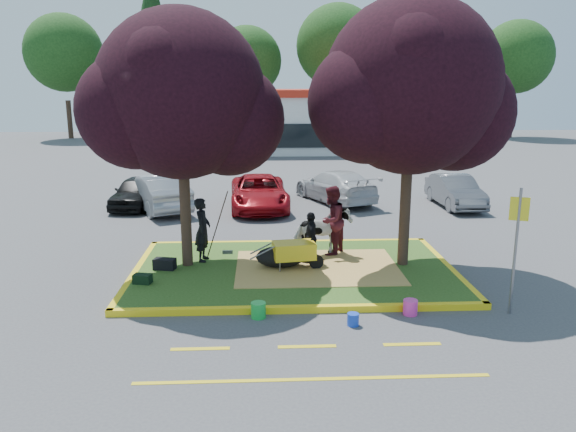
{
  "coord_description": "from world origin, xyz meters",
  "views": [
    {
      "loc": [
        -0.82,
        -13.87,
        4.82
      ],
      "look_at": [
        -0.14,
        0.5,
        1.42
      ],
      "focal_mm": 35.0,
      "sensor_mm": 36.0,
      "label": 1
    }
  ],
  "objects_px": {
    "wheelbarrow": "(294,251)",
    "calf": "(280,257)",
    "cow": "(322,232)",
    "sign_post": "(517,237)",
    "bucket_green": "(258,310)",
    "car_silver": "(159,192)",
    "bucket_pink": "(410,307)",
    "handler": "(203,230)",
    "bucket_blue": "(353,319)",
    "car_black": "(137,192)"
  },
  "relations": [
    {
      "from": "bucket_green",
      "to": "car_black",
      "type": "distance_m",
      "value": 12.19
    },
    {
      "from": "car_black",
      "to": "car_silver",
      "type": "xyz_separation_m",
      "value": [
        0.97,
        -0.57,
        0.11
      ]
    },
    {
      "from": "handler",
      "to": "car_silver",
      "type": "xyz_separation_m",
      "value": [
        -2.42,
        7.03,
        -0.29
      ]
    },
    {
      "from": "cow",
      "to": "sign_post",
      "type": "height_order",
      "value": "sign_post"
    },
    {
      "from": "bucket_green",
      "to": "bucket_blue",
      "type": "relative_size",
      "value": 1.3
    },
    {
      "from": "calf",
      "to": "car_silver",
      "type": "xyz_separation_m",
      "value": [
        -4.48,
        7.7,
        0.29
      ]
    },
    {
      "from": "car_black",
      "to": "car_silver",
      "type": "height_order",
      "value": "car_silver"
    },
    {
      "from": "bucket_blue",
      "to": "cow",
      "type": "bearing_deg",
      "value": 92.66
    },
    {
      "from": "bucket_pink",
      "to": "bucket_green",
      "type": "bearing_deg",
      "value": -179.86
    },
    {
      "from": "sign_post",
      "to": "car_silver",
      "type": "distance_m",
      "value": 14.16
    },
    {
      "from": "handler",
      "to": "bucket_pink",
      "type": "relative_size",
      "value": 5.22
    },
    {
      "from": "calf",
      "to": "handler",
      "type": "distance_m",
      "value": 2.24
    },
    {
      "from": "calf",
      "to": "wheelbarrow",
      "type": "distance_m",
      "value": 0.46
    },
    {
      "from": "wheelbarrow",
      "to": "car_silver",
      "type": "distance_m",
      "value": 9.26
    },
    {
      "from": "bucket_pink",
      "to": "bucket_blue",
      "type": "relative_size",
      "value": 1.27
    },
    {
      "from": "bucket_pink",
      "to": "bucket_blue",
      "type": "bearing_deg",
      "value": -159.39
    },
    {
      "from": "calf",
      "to": "wheelbarrow",
      "type": "relative_size",
      "value": 0.67
    },
    {
      "from": "handler",
      "to": "sign_post",
      "type": "xyz_separation_m",
      "value": [
        6.89,
        -3.59,
        0.7
      ]
    },
    {
      "from": "bucket_blue",
      "to": "bucket_pink",
      "type": "bearing_deg",
      "value": 20.61
    },
    {
      "from": "handler",
      "to": "car_black",
      "type": "distance_m",
      "value": 8.33
    },
    {
      "from": "handler",
      "to": "bucket_pink",
      "type": "xyz_separation_m",
      "value": [
        4.74,
        -3.55,
        -0.84
      ]
    },
    {
      "from": "cow",
      "to": "bucket_green",
      "type": "height_order",
      "value": "cow"
    },
    {
      "from": "bucket_green",
      "to": "car_black",
      "type": "bearing_deg",
      "value": 113.63
    },
    {
      "from": "sign_post",
      "to": "bucket_green",
      "type": "distance_m",
      "value": 5.62
    },
    {
      "from": "handler",
      "to": "wheelbarrow",
      "type": "xyz_separation_m",
      "value": [
        2.41,
        -0.86,
        -0.36
      ]
    },
    {
      "from": "handler",
      "to": "car_silver",
      "type": "distance_m",
      "value": 7.44
    },
    {
      "from": "bucket_pink",
      "to": "car_silver",
      "type": "distance_m",
      "value": 12.79
    },
    {
      "from": "calf",
      "to": "bucket_pink",
      "type": "distance_m",
      "value": 3.94
    },
    {
      "from": "car_silver",
      "to": "sign_post",
      "type": "bearing_deg",
      "value": 106.47
    },
    {
      "from": "cow",
      "to": "wheelbarrow",
      "type": "height_order",
      "value": "cow"
    },
    {
      "from": "calf",
      "to": "handler",
      "type": "relative_size",
      "value": 0.75
    },
    {
      "from": "handler",
      "to": "bucket_pink",
      "type": "bearing_deg",
      "value": -119.81
    },
    {
      "from": "bucket_pink",
      "to": "bucket_blue",
      "type": "xyz_separation_m",
      "value": [
        -1.31,
        -0.49,
        -0.03
      ]
    },
    {
      "from": "cow",
      "to": "bucket_blue",
      "type": "xyz_separation_m",
      "value": [
        0.2,
        -4.28,
        -0.7
      ]
    },
    {
      "from": "cow",
      "to": "wheelbarrow",
      "type": "bearing_deg",
      "value": 118.47
    },
    {
      "from": "bucket_green",
      "to": "bucket_blue",
      "type": "bearing_deg",
      "value": -14.1
    },
    {
      "from": "handler",
      "to": "sign_post",
      "type": "bearing_deg",
      "value": -110.47
    },
    {
      "from": "handler",
      "to": "bucket_green",
      "type": "bearing_deg",
      "value": -150.19
    },
    {
      "from": "sign_post",
      "to": "car_silver",
      "type": "height_order",
      "value": "sign_post"
    },
    {
      "from": "handler",
      "to": "wheelbarrow",
      "type": "relative_size",
      "value": 0.9
    },
    {
      "from": "cow",
      "to": "car_silver",
      "type": "relative_size",
      "value": 0.37
    },
    {
      "from": "bucket_green",
      "to": "bucket_pink",
      "type": "xyz_separation_m",
      "value": [
        3.24,
        0.01,
        -0.0
      ]
    },
    {
      "from": "wheelbarrow",
      "to": "bucket_green",
      "type": "height_order",
      "value": "wheelbarrow"
    },
    {
      "from": "calf",
      "to": "sign_post",
      "type": "xyz_separation_m",
      "value": [
        4.83,
        -2.92,
        1.29
      ]
    },
    {
      "from": "wheelbarrow",
      "to": "bucket_pink",
      "type": "bearing_deg",
      "value": -57.5
    },
    {
      "from": "bucket_green",
      "to": "wheelbarrow",
      "type": "bearing_deg",
      "value": 71.15
    },
    {
      "from": "sign_post",
      "to": "bucket_green",
      "type": "bearing_deg",
      "value": -159.66
    },
    {
      "from": "cow",
      "to": "wheelbarrow",
      "type": "relative_size",
      "value": 0.84
    },
    {
      "from": "car_black",
      "to": "bucket_green",
      "type": "bearing_deg",
      "value": -60.38
    },
    {
      "from": "wheelbarrow",
      "to": "calf",
      "type": "bearing_deg",
      "value": 142.47
    }
  ]
}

